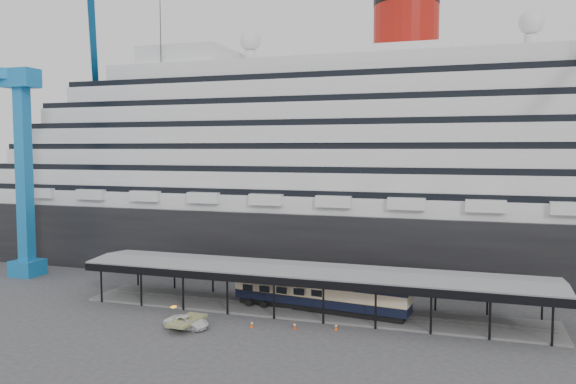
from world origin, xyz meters
name	(u,v)px	position (x,y,z in m)	size (l,w,h in m)	color
ground	(296,324)	(0.00, 0.00, 0.00)	(200.00, 200.00, 0.00)	#3B3B3E
cruise_ship	(354,155)	(0.05, 32.00, 18.35)	(130.00, 30.00, 43.90)	black
platform_canopy	(308,292)	(0.00, 5.00, 2.36)	(56.00, 9.18, 5.30)	slate
crane_blue	(31,145)	(-45.11, 10.62, 19.96)	(22.63, 19.19, 47.60)	#1A79C3
port_truck	(187,322)	(-10.70, -5.19, 0.68)	(2.26, 4.90, 1.36)	white
pullman_carriage	(320,291)	(1.39, 5.00, 2.57)	(21.65, 5.56, 21.08)	black
traffic_cone_left	(252,324)	(-4.17, -2.72, 0.38)	(0.47, 0.47, 0.77)	#E1510C
traffic_cone_mid	(295,325)	(0.42, -1.83, 0.39)	(0.53, 0.53, 0.78)	#D13C0B
traffic_cone_right	(336,326)	(4.74, -0.80, 0.39)	(0.47, 0.47, 0.79)	#E74E0C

